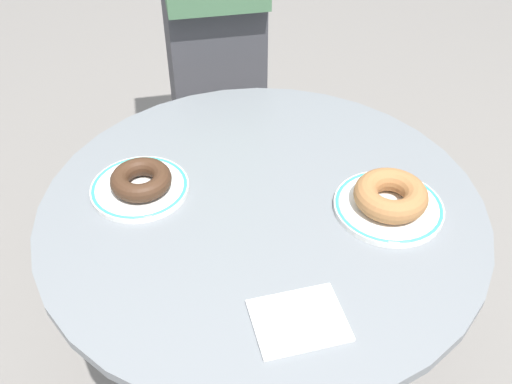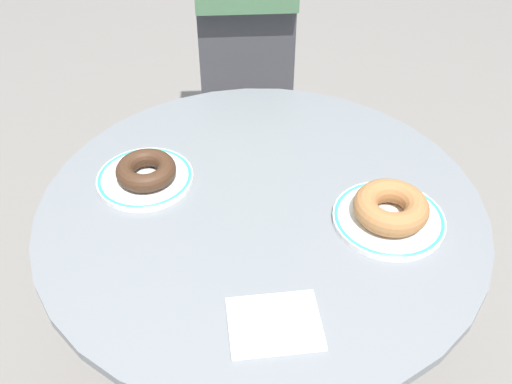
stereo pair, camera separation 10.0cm
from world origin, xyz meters
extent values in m
cylinder|color=slate|center=(0.00, 0.00, 0.72)|extent=(0.77, 0.77, 0.02)
cylinder|color=slate|center=(0.00, 0.00, 0.37)|extent=(0.06, 0.06, 0.68)
cylinder|color=white|center=(-0.21, 0.04, 0.73)|extent=(0.17, 0.17, 0.01)
torus|color=#38B2A8|center=(-0.21, 0.04, 0.73)|extent=(0.17, 0.17, 0.01)
cylinder|color=white|center=(0.21, -0.02, 0.73)|extent=(0.19, 0.19, 0.01)
torus|color=#38B2A8|center=(0.21, -0.02, 0.73)|extent=(0.18, 0.18, 0.01)
torus|color=#422819|center=(-0.21, 0.04, 0.75)|extent=(0.15, 0.15, 0.03)
torus|color=#A36B3D|center=(0.21, -0.02, 0.76)|extent=(0.18, 0.18, 0.04)
cube|color=white|center=(0.04, -0.25, 0.73)|extent=(0.15, 0.13, 0.01)
cube|color=#3D3D42|center=(-0.11, 0.65, 0.44)|extent=(0.28, 0.40, 0.87)
camera|label=1|loc=(-0.03, -0.75, 1.40)|focal=41.08mm
camera|label=2|loc=(0.07, -0.74, 1.40)|focal=41.08mm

